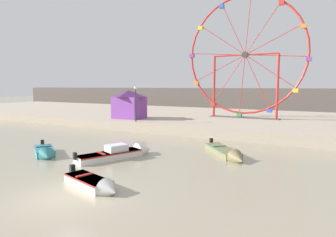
# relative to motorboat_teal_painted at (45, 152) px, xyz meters

# --- Properties ---
(ground_plane) EXTENTS (240.00, 240.00, 0.00)m
(ground_plane) POSITION_rel_motorboat_teal_painted_xyz_m (7.29, -4.68, -0.25)
(ground_plane) COLOR gray
(quay_promenade) EXTENTS (110.00, 23.73, 1.01)m
(quay_promenade) POSITION_rel_motorboat_teal_painted_xyz_m (7.29, 23.78, 0.25)
(quay_promenade) COLOR tan
(quay_promenade) RESTS_ON ground_plane
(distant_town_skyline) EXTENTS (140.00, 3.00, 4.40)m
(distant_town_skyline) POSITION_rel_motorboat_teal_painted_xyz_m (7.29, 47.06, 1.95)
(distant_town_skyline) COLOR #564C47
(distant_town_skyline) RESTS_ON ground_plane
(motorboat_teal_painted) EXTENTS (3.67, 2.96, 1.11)m
(motorboat_teal_painted) POSITION_rel_motorboat_teal_painted_xyz_m (0.00, 0.00, 0.00)
(motorboat_teal_painted) COLOR teal
(motorboat_teal_painted) RESTS_ON ground_plane
(motorboat_olive_wood) EXTENTS (4.37, 4.71, 1.12)m
(motorboat_olive_wood) POSITION_rel_motorboat_teal_painted_xyz_m (11.13, 5.97, -0.03)
(motorboat_olive_wood) COLOR olive
(motorboat_olive_wood) RESTS_ON ground_plane
(motorboat_white_red_stripe) EXTENTS (3.20, 5.70, 1.27)m
(motorboat_white_red_stripe) POSITION_rel_motorboat_teal_painted_xyz_m (4.83, 2.35, 0.05)
(motorboat_white_red_stripe) COLOR silver
(motorboat_white_red_stripe) RESTS_ON ground_plane
(motorboat_pale_grey) EXTENTS (3.89, 1.95, 1.05)m
(motorboat_pale_grey) POSITION_rel_motorboat_teal_painted_xyz_m (7.67, -3.32, -0.01)
(motorboat_pale_grey) COLOR silver
(motorboat_pale_grey) RESTS_ON ground_plane
(ferris_wheel_red_frame) EXTENTS (14.31, 1.20, 14.51)m
(ferris_wheel_red_frame) POSITION_rel_motorboat_teal_painted_xyz_m (7.91, 22.07, 8.04)
(ferris_wheel_red_frame) COLOR red
(ferris_wheel_red_frame) RESTS_ON quay_promenade
(carnival_booth_purple_stall) EXTENTS (3.78, 2.85, 3.35)m
(carnival_booth_purple_stall) POSITION_rel_motorboat_teal_painted_xyz_m (-3.79, 14.85, 2.50)
(carnival_booth_purple_stall) COLOR purple
(carnival_booth_purple_stall) RESTS_ON quay_promenade
(promenade_lamp_near) EXTENTS (0.32, 0.32, 3.79)m
(promenade_lamp_near) POSITION_rel_motorboat_teal_painted_xyz_m (-1.07, 12.38, 3.25)
(promenade_lamp_near) COLOR #2D2D33
(promenade_lamp_near) RESTS_ON quay_promenade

